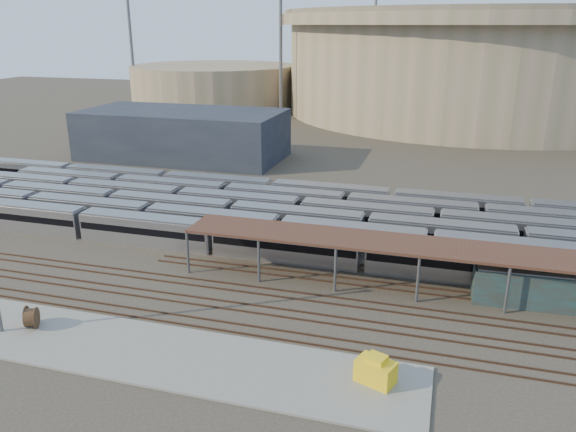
# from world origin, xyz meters

# --- Properties ---
(ground) EXTENTS (420.00, 420.00, 0.00)m
(ground) POSITION_xyz_m (0.00, 0.00, 0.00)
(ground) COLOR #383026
(ground) RESTS_ON ground
(apron) EXTENTS (50.00, 9.00, 0.20)m
(apron) POSITION_xyz_m (-5.00, -15.00, 0.10)
(apron) COLOR gray
(apron) RESTS_ON ground
(subway_trains) EXTENTS (126.51, 23.90, 3.60)m
(subway_trains) POSITION_xyz_m (-2.95, 18.50, 1.80)
(subway_trains) COLOR #BCBDC2
(subway_trains) RESTS_ON ground
(inspection_shed) EXTENTS (60.30, 6.00, 5.30)m
(inspection_shed) POSITION_xyz_m (22.00, 4.00, 4.98)
(inspection_shed) COLOR #5C5D61
(inspection_shed) RESTS_ON ground
(empty_tracks) EXTENTS (170.00, 9.62, 0.18)m
(empty_tracks) POSITION_xyz_m (0.00, -5.00, 0.09)
(empty_tracks) COLOR #4C3323
(empty_tracks) RESTS_ON ground
(stadium) EXTENTS (124.00, 124.00, 32.50)m
(stadium) POSITION_xyz_m (25.00, 140.00, 16.47)
(stadium) COLOR gray
(stadium) RESTS_ON ground
(secondary_arena) EXTENTS (56.00, 56.00, 14.00)m
(secondary_arena) POSITION_xyz_m (-60.00, 130.00, 7.00)
(secondary_arena) COLOR gray
(secondary_arena) RESTS_ON ground
(service_building) EXTENTS (42.00, 20.00, 10.00)m
(service_building) POSITION_xyz_m (-35.00, 55.00, 5.00)
(service_building) COLOR #1E232D
(service_building) RESTS_ON ground
(floodlight_0) EXTENTS (4.00, 1.00, 38.40)m
(floodlight_0) POSITION_xyz_m (-30.00, 110.00, 20.65)
(floodlight_0) COLOR #5C5D61
(floodlight_0) RESTS_ON ground
(floodlight_1) EXTENTS (4.00, 1.00, 38.40)m
(floodlight_1) POSITION_xyz_m (-85.00, 120.00, 20.65)
(floodlight_1) COLOR #5C5D61
(floodlight_1) RESTS_ON ground
(floodlight_3) EXTENTS (4.00, 1.00, 38.40)m
(floodlight_3) POSITION_xyz_m (-10.00, 160.00, 20.65)
(floodlight_3) COLOR #5C5D61
(floodlight_3) RESTS_ON ground
(teal_boxcar) EXTENTS (16.09, 3.67, 3.73)m
(teal_boxcar) POSITION_xyz_m (31.17, 4.00, 1.87)
(teal_boxcar) COLOR #1E484B
(teal_boxcar) RESTS_ON ground
(cable_reel_east) EXTENTS (1.85, 2.30, 2.02)m
(cable_reel_east) POSITION_xyz_m (-16.53, -14.33, 1.21)
(cable_reel_east) COLOR brown
(cable_reel_east) RESTS_ON apron
(yellow_equipment) EXTENTS (3.48, 2.81, 1.88)m
(yellow_equipment) POSITION_xyz_m (15.57, -13.88, 1.14)
(yellow_equipment) COLOR yellow
(yellow_equipment) RESTS_ON apron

